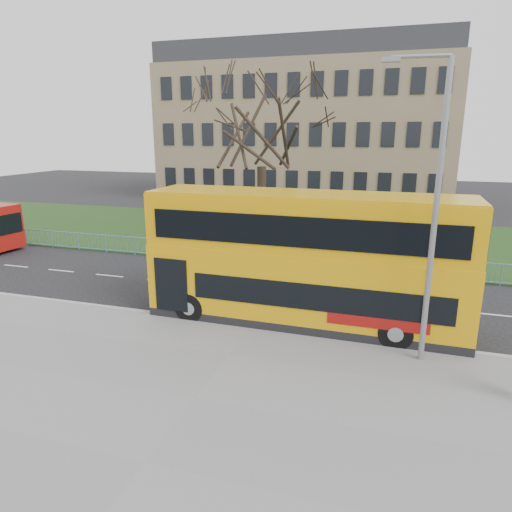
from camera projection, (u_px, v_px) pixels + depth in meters
The scene contains 9 objects.
ground at pixel (263, 312), 18.73m from camera, with size 120.00×120.00×0.00m, color black.
pavement at pixel (195, 400), 12.48m from camera, with size 80.00×10.50×0.12m, color slate.
kerb at pixel (252, 326), 17.28m from camera, with size 80.00×0.20×0.14m, color #98989B.
grass_verge at pixel (320, 238), 31.92m from camera, with size 80.00×15.40×0.08m, color #1D3B15.
guard_railing at pixel (297, 259), 24.68m from camera, with size 40.00×0.12×1.10m, color #6B98BF, non-canonical shape.
bare_tree at pixel (262, 150), 27.20m from camera, with size 8.51×8.51×12.15m, color black, non-canonical shape.
civic_building at pixel (307, 134), 50.63m from camera, with size 30.00×15.00×14.00m, color #806F51.
yellow_bus at pixel (305, 256), 17.06m from camera, with size 11.89×3.01×4.96m.
street_lamp at pixel (432, 205), 13.35m from camera, with size 1.93×0.35×9.09m.
Camera 1 is at (4.82, -16.80, 7.13)m, focal length 32.00 mm.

